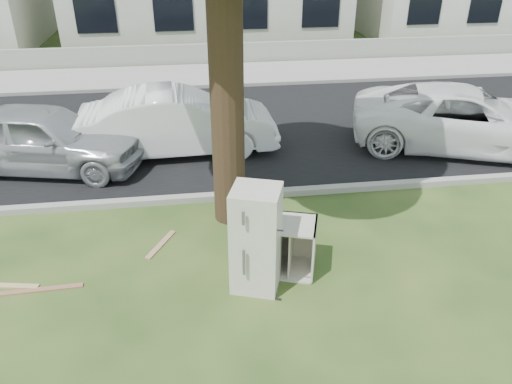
{
  "coord_description": "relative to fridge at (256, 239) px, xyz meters",
  "views": [
    {
      "loc": [
        -0.97,
        -5.74,
        4.66
      ],
      "look_at": [
        -0.1,
        0.6,
        1.13
      ],
      "focal_mm": 35.0,
      "sensor_mm": 36.0,
      "label": 1
    }
  ],
  "objects": [
    {
      "name": "ground",
      "position": [
        0.2,
        0.1,
        -0.78
      ],
      "size": [
        120.0,
        120.0,
        0.0
      ],
      "primitive_type": "plane",
      "color": "#213F16"
    },
    {
      "name": "road",
      "position": [
        0.2,
        6.1,
        -0.78
      ],
      "size": [
        120.0,
        7.0,
        0.01
      ],
      "primitive_type": "cube",
      "color": "black",
      "rests_on": "ground"
    },
    {
      "name": "kerb_near",
      "position": [
        0.2,
        2.55,
        -0.78
      ],
      "size": [
        120.0,
        0.18,
        0.12
      ],
      "primitive_type": "cube",
      "color": "gray",
      "rests_on": "ground"
    },
    {
      "name": "kerb_far",
      "position": [
        0.2,
        9.65,
        -0.78
      ],
      "size": [
        120.0,
        0.18,
        0.12
      ],
      "primitive_type": "cube",
      "color": "gray",
      "rests_on": "ground"
    },
    {
      "name": "sidewalk",
      "position": [
        0.2,
        11.1,
        -0.78
      ],
      "size": [
        120.0,
        2.8,
        0.01
      ],
      "primitive_type": "cube",
      "color": "gray",
      "rests_on": "ground"
    },
    {
      "name": "low_wall",
      "position": [
        0.2,
        12.7,
        -0.43
      ],
      "size": [
        120.0,
        0.15,
        0.7
      ],
      "primitive_type": "cube",
      "color": "gray",
      "rests_on": "ground"
    },
    {
      "name": "fridge",
      "position": [
        0.0,
        0.0,
        0.0
      ],
      "size": [
        0.8,
        0.77,
        1.56
      ],
      "primitive_type": "cube",
      "rotation": [
        0.0,
        0.0,
        -0.33
      ],
      "color": "silver",
      "rests_on": "ground"
    },
    {
      "name": "cabinet",
      "position": [
        0.4,
        0.34,
        -0.37
      ],
      "size": [
        1.19,
        0.93,
        0.82
      ],
      "primitive_type": "cube",
      "rotation": [
        0.0,
        0.0,
        -0.3
      ],
      "color": "white",
      "rests_on": "ground"
    },
    {
      "name": "plank_a",
      "position": [
        -3.05,
        0.28,
        -0.77
      ],
      "size": [
        1.14,
        0.14,
        0.02
      ],
      "primitive_type": "cube",
      "rotation": [
        0.0,
        0.0,
        0.04
      ],
      "color": "#8F6145",
      "rests_on": "ground"
    },
    {
      "name": "plank_b",
      "position": [
        -3.6,
        0.44,
        -0.77
      ],
      "size": [
        0.99,
        0.28,
        0.02
      ],
      "primitive_type": "cube",
      "rotation": [
        0.0,
        0.0,
        -0.19
      ],
      "color": "tan",
      "rests_on": "ground"
    },
    {
      "name": "plank_c",
      "position": [
        -1.4,
        1.18,
        -0.77
      ],
      "size": [
        0.47,
        0.77,
        0.02
      ],
      "primitive_type": "cube",
      "rotation": [
        0.0,
        0.0,
        1.08
      ],
      "color": "tan",
      "rests_on": "ground"
    },
    {
      "name": "car_center",
      "position": [
        -1.06,
        4.88,
        -0.07
      ],
      "size": [
        4.37,
        1.68,
        1.42
      ],
      "primitive_type": "imported",
      "rotation": [
        0.0,
        0.0,
        1.61
      ],
      "color": "white",
      "rests_on": "ground"
    },
    {
      "name": "car_right",
      "position": [
        5.35,
        4.27,
        -0.09
      ],
      "size": [
        5.46,
        3.85,
        1.38
      ],
      "primitive_type": "imported",
      "rotation": [
        0.0,
        0.0,
        1.22
      ],
      "color": "white",
      "rests_on": "ground"
    },
    {
      "name": "car_left",
      "position": [
        -3.81,
        4.37,
        -0.09
      ],
      "size": [
        4.33,
        2.51,
        1.39
      ],
      "primitive_type": "imported",
      "rotation": [
        0.0,
        0.0,
        1.35
      ],
      "color": "#A4A7AC",
      "rests_on": "ground"
    }
  ]
}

